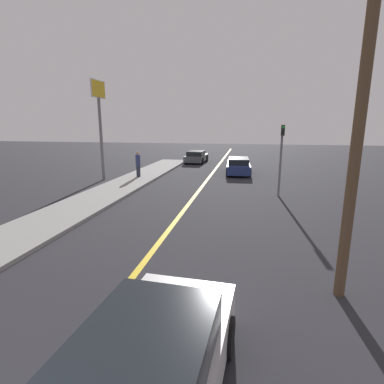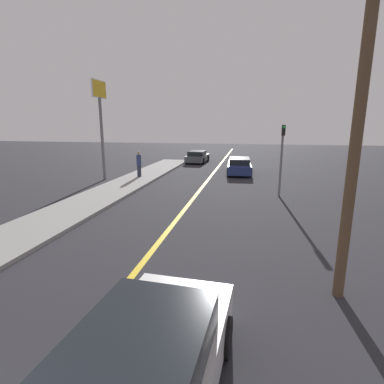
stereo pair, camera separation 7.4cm
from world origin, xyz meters
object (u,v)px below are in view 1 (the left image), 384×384
object	(u,v)px
car_near_right_lane	(148,373)
car_far_distant	(196,157)
utility_pole	(357,138)
roadside_sign	(99,108)
car_ahead_center	(238,166)
traffic_light	(281,153)
pedestrian_far_standing	(138,164)

from	to	relation	value
car_near_right_lane	car_far_distant	size ratio (longest dim) A/B	1.07
utility_pole	roadside_sign	bearing A→B (deg)	134.25
car_ahead_center	utility_pole	xyz separation A→B (m)	(2.99, -17.20, 2.99)
car_near_right_lane	traffic_light	world-z (taller)	traffic_light
pedestrian_far_standing	roadside_sign	distance (m)	4.59
pedestrian_far_standing	roadside_sign	size ratio (longest dim) A/B	0.27
utility_pole	car_ahead_center	bearing A→B (deg)	99.86
car_ahead_center	traffic_light	xyz separation A→B (m)	(2.48, -7.41, 1.75)
roadside_sign	utility_pole	distance (m)	17.64
car_ahead_center	pedestrian_far_standing	bearing A→B (deg)	-155.02
traffic_light	utility_pole	bearing A→B (deg)	-87.01
car_far_distant	utility_pole	size ratio (longest dim) A/B	0.56
car_far_distant	roadside_sign	size ratio (longest dim) A/B	0.60
traffic_light	pedestrian_far_standing	bearing A→B (deg)	158.78
pedestrian_far_standing	traffic_light	xyz separation A→B (m)	(9.49, -3.69, 1.31)
traffic_light	utility_pole	world-z (taller)	utility_pole
car_near_right_lane	car_ahead_center	bearing A→B (deg)	92.31
car_ahead_center	utility_pole	distance (m)	17.71
traffic_light	roadside_sign	size ratio (longest dim) A/B	0.57
car_far_distant	roadside_sign	world-z (taller)	roadside_sign
car_far_distant	pedestrian_far_standing	size ratio (longest dim) A/B	2.23
car_near_right_lane	roadside_sign	world-z (taller)	roadside_sign
car_far_distant	utility_pole	bearing A→B (deg)	-69.71
roadside_sign	car_far_distant	bearing A→B (deg)	66.01
pedestrian_far_standing	car_ahead_center	bearing A→B (deg)	27.98
car_ahead_center	car_far_distant	world-z (taller)	car_ahead_center
utility_pole	car_near_right_lane	bearing A→B (deg)	-132.67
pedestrian_far_standing	utility_pole	bearing A→B (deg)	-53.41
traffic_light	roadside_sign	world-z (taller)	roadside_sign
car_near_right_lane	car_far_distant	world-z (taller)	car_near_right_lane
car_ahead_center	roadside_sign	size ratio (longest dim) A/B	0.71
car_ahead_center	roadside_sign	world-z (taller)	roadside_sign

